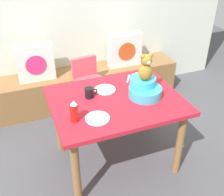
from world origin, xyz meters
The scene contains 15 objects.
ground_plane centered at (0.00, 0.00, 0.00)m, with size 8.00×8.00×0.00m, color #4C4C51.
back_wall centered at (0.00, 1.47, 1.30)m, with size 4.40×0.10×2.60m, color silver.
window_bench centered at (0.00, 1.20, 0.23)m, with size 2.60×0.44×0.46m, color olive.
pillow_floral_left centered at (-0.56, 1.18, 0.68)m, with size 0.44×0.15×0.44m.
pillow_floral_right centered at (0.60, 1.18, 0.68)m, with size 0.44×0.15×0.44m.
dining_table centered at (0.00, 0.00, 0.63)m, with size 1.16×0.91×0.74m.
highchair centered at (-0.03, 0.77, 0.52)m, with size 0.35×0.48×0.79m.
infant_seat_teal centered at (0.26, -0.03, 0.81)m, with size 0.30×0.33×0.16m.
teddy_bear centered at (0.26, -0.03, 1.02)m, with size 0.13×0.12×0.25m.
ketchup_bottle centered at (-0.43, -0.18, 0.83)m, with size 0.07×0.07×0.18m.
coffee_mug centered at (-0.21, 0.11, 0.79)m, with size 0.12×0.08×0.09m.
dinner_plate_near centered at (-0.25, -0.23, 0.75)m, with size 0.20×0.20×0.01m, color white.
dinner_plate_far centered at (-0.04, 0.18, 0.75)m, with size 0.20×0.20×0.01m, color white.
cell_phone centered at (0.41, 0.18, 0.74)m, with size 0.07×0.14×0.01m, color black.
table_fork centered at (0.26, 0.31, 0.74)m, with size 0.02×0.17×0.01m, color silver.
Camera 1 is at (-0.78, -1.93, 2.05)m, focal length 43.82 mm.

